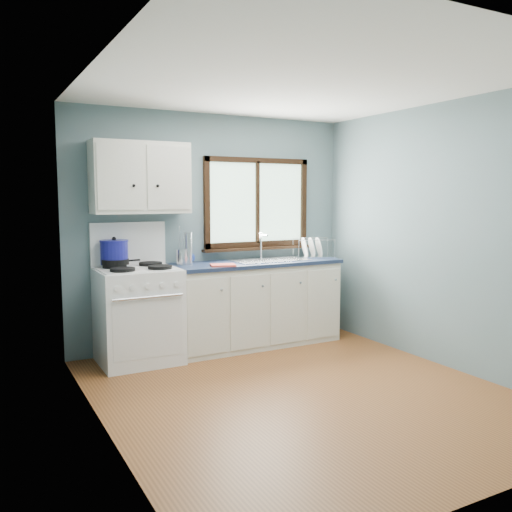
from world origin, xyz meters
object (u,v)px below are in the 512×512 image
base_cabinets (255,307)px  stockpot (114,252)px  utensil_crock (182,256)px  skillet (115,262)px  dish_rack (313,252)px  thermos (188,248)px  sink (269,266)px  gas_range (138,312)px

base_cabinets → stockpot: stockpot is taller
stockpot → utensil_crock: 0.70m
skillet → dish_rack: 2.26m
thermos → sink: bearing=-5.8°
stockpot → thermos: size_ratio=0.94×
utensil_crock → stockpot: bearing=178.1°
sink → thermos: (-0.91, 0.09, 0.23)m
sink → skillet: sink is taller
gas_range → stockpot: (-0.18, 0.15, 0.59)m
utensil_crock → dish_rack: utensil_crock is taller
sink → stockpot: size_ratio=2.71×
base_cabinets → dish_rack: dish_rack is taller
gas_range → utensil_crock: gas_range is taller
stockpot → thermos: thermos is taller
utensil_crock → thermos: bearing=-15.3°
utensil_crock → thermos: 0.11m
skillet → gas_range: bearing=-48.9°
gas_range → thermos: (0.58, 0.11, 0.59)m
skillet → thermos: (0.75, -0.02, 0.10)m
sink → stockpot: stockpot is taller
gas_range → dish_rack: size_ratio=2.57×
thermos → skillet: bearing=178.5°
gas_range → base_cabinets: gas_range is taller
gas_range → skillet: (-0.17, 0.13, 0.49)m
sink → stockpot: 1.68m
base_cabinets → utensil_crock: 1.00m
stockpot → dish_rack: stockpot is taller
gas_range → stockpot: gas_range is taller
utensil_crock → thermos: utensil_crock is taller
skillet → thermos: size_ratio=1.26×
thermos → base_cabinets: bearing=-7.2°
sink → skillet: (-1.66, 0.11, 0.13)m
base_cabinets → dish_rack: 0.97m
stockpot → utensil_crock: bearing=-1.9°
base_cabinets → thermos: bearing=172.8°
utensil_crock → dish_rack: bearing=-2.6°
skillet → dish_rack: size_ratio=0.79×
thermos → dish_rack: (1.51, -0.05, -0.10)m
base_cabinets → skillet: (-1.48, 0.11, 0.58)m
dish_rack → skillet: bearing=-161.6°
gas_range → skillet: size_ratio=3.26×
skillet → stockpot: stockpot is taller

